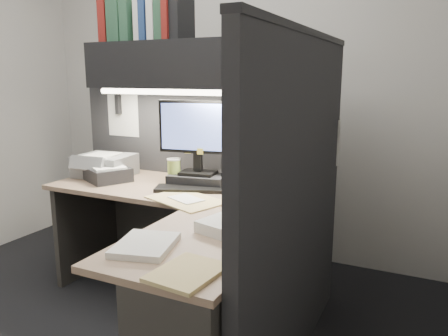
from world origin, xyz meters
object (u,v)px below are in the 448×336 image
Objects in this scene: overhead_shelf at (197,65)px; keyboard at (192,189)px; telephone at (265,181)px; coffee_cup at (174,172)px; printer at (105,165)px; notebook_stack at (107,174)px; desk at (178,274)px; monitor at (198,152)px.

overhead_shelf is 0.79m from keyboard.
telephone is (0.47, 0.03, -0.72)m from overhead_shelf.
keyboard is 2.87× the size of coffee_cup.
coffee_cup is 0.57m from printer.
notebook_stack is (-0.46, -0.12, -0.03)m from coffee_cup.
overhead_shelf is at bearing -152.93° from telephone.
telephone is (0.17, 0.78, 0.34)m from desk.
keyboard is (0.08, -0.22, -0.76)m from overhead_shelf.
telephone is (0.42, 0.11, -0.17)m from monitor.
desk is 5.58× the size of notebook_stack.
overhead_shelf is 0.99m from printer.
printer reaches higher than keyboard.
coffee_cup reaches higher than telephone.
notebook_stack is at bearing -165.82° from coffee_cup.
coffee_cup reaches higher than desk.
monitor is at bearing -1.46° from printer.
keyboard is 0.78m from printer.
telephone is (0.39, 0.25, 0.04)m from keyboard.
overhead_shelf is at bearing 111.79° from desk.
coffee_cup is (-0.16, -0.04, -0.14)m from monitor.
desk is 4.56× the size of printer.
desk is 0.88m from monitor.
telephone is 1.08m from notebook_stack.
overhead_shelf is 0.71m from coffee_cup.
monitor reaches higher than coffee_cup.
overhead_shelf is 9.71× the size of coffee_cup.
keyboard is at bearing -11.94° from printer.
keyboard reaches higher than desk.
desk is 1.33m from overhead_shelf.
telephone reaches higher than desk.
overhead_shelf is 6.07× the size of telephone.
notebook_stack is (-0.66, -0.01, 0.03)m from keyboard.
overhead_shelf reaches higher than notebook_stack.
overhead_shelf is at bearing 88.98° from keyboard.
desk is 0.84m from coffee_cup.
monitor is at bearing 13.80° from notebook_stack.
telephone is 0.84× the size of notebook_stack.
monitor is 0.21m from coffee_cup.
monitor is at bearing -60.80° from overhead_shelf.
telephone is at bearing 2.78° from printer.
coffee_cup reaches higher than keyboard.
printer is (-0.99, 0.62, 0.36)m from desk.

